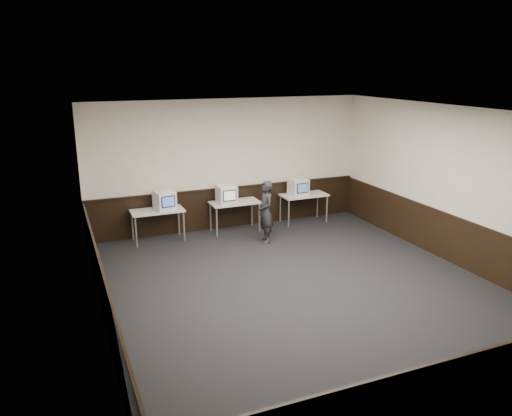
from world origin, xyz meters
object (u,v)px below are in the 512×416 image
at_px(desk_left, 157,213).
at_px(desk_center, 235,204).
at_px(emac_left, 165,200).
at_px(desk_right, 304,197).
at_px(emac_center, 227,194).
at_px(emac_right, 298,187).
at_px(person, 266,212).

distance_m(desk_left, desk_center, 1.90).
relative_size(desk_center, emac_left, 2.28).
bearing_deg(desk_right, emac_left, -179.59).
height_order(emac_center, emac_right, emac_center).
relative_size(emac_right, person, 0.33).
bearing_deg(person, emac_right, 129.06).
distance_m(emac_left, emac_center, 1.50).
bearing_deg(desk_right, emac_right, -173.82).
height_order(emac_left, person, person).
bearing_deg(desk_left, emac_right, -0.31).
xyz_separation_m(desk_right, person, (-1.51, -1.01, 0.05)).
bearing_deg(emac_right, emac_center, 178.47).
height_order(emac_left, emac_center, emac_center).
distance_m(desk_right, emac_center, 2.15).
height_order(desk_center, desk_right, same).
relative_size(desk_left, emac_right, 2.51).
xyz_separation_m(desk_left, desk_right, (3.80, 0.00, 0.00)).
height_order(desk_left, emac_center, emac_center).
xyz_separation_m(desk_left, emac_left, (0.18, -0.03, 0.29)).
xyz_separation_m(emac_left, emac_right, (3.44, 0.01, -0.00)).
height_order(desk_left, desk_right, same).
bearing_deg(desk_center, desk_left, 180.00).
bearing_deg(emac_center, desk_right, 1.44).
bearing_deg(desk_center, desk_right, 0.00).
xyz_separation_m(desk_center, emac_center, (-0.23, -0.05, 0.29)).
height_order(desk_left, person, person).
distance_m(desk_center, desk_right, 1.90).
xyz_separation_m(emac_left, emac_center, (1.50, -0.02, 0.00)).
height_order(desk_center, emac_right, emac_right).
relative_size(emac_center, person, 0.33).
relative_size(desk_left, emac_left, 2.28).
distance_m(desk_center, emac_left, 1.75).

